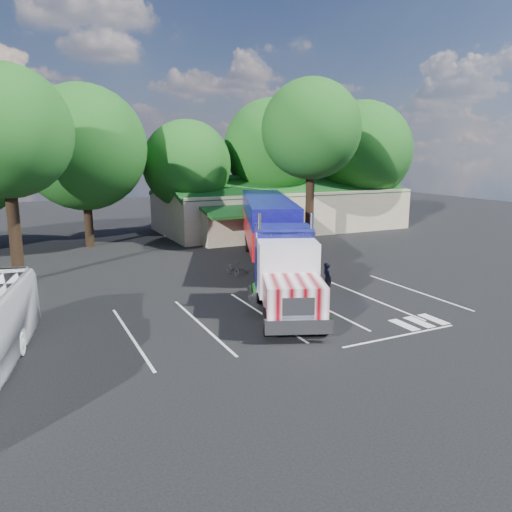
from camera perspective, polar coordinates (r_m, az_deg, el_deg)
name	(u,v)px	position (r m, az deg, el deg)	size (l,w,h in m)	color
ground	(218,286)	(29.44, -4.32, -3.41)	(120.00, 120.00, 0.00)	black
event_hall	(279,207)	(50.70, 2.69, 5.58)	(24.20, 14.12, 5.55)	tan
tree_row_c	(83,148)	(42.98, -19.12, 11.62)	(10.00, 10.00, 13.05)	black
tree_row_d	(187,165)	(46.25, -7.91, 10.31)	(8.00, 8.00, 10.60)	black
tree_row_e	(272,148)	(50.22, 1.89, 12.24)	(9.60, 9.60, 12.90)	black
tree_row_f	(362,151)	(54.63, 12.02, 11.65)	(10.40, 10.40, 13.00)	black
tree_near_left	(5,132)	(32.46, -26.78, 12.52)	(7.60, 7.60, 12.65)	black
tree_near_right	(311,129)	(41.26, 6.34, 14.18)	(8.00, 8.00, 13.50)	black
semi_truck	(271,231)	(32.20, 1.73, 2.89)	(11.31, 22.30, 4.81)	black
woman	(327,279)	(27.25, 8.15, -2.67)	(0.70, 0.46, 1.91)	black
bicycle	(233,268)	(31.81, -2.66, -1.42)	(0.58, 1.68, 0.88)	black
silver_sedan	(212,233)	(43.82, -5.02, 2.68)	(1.66, 4.76, 1.57)	#A1A5A9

